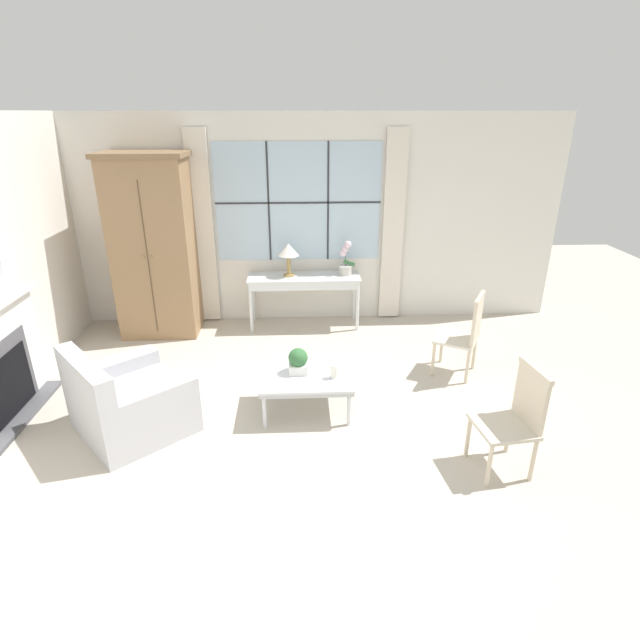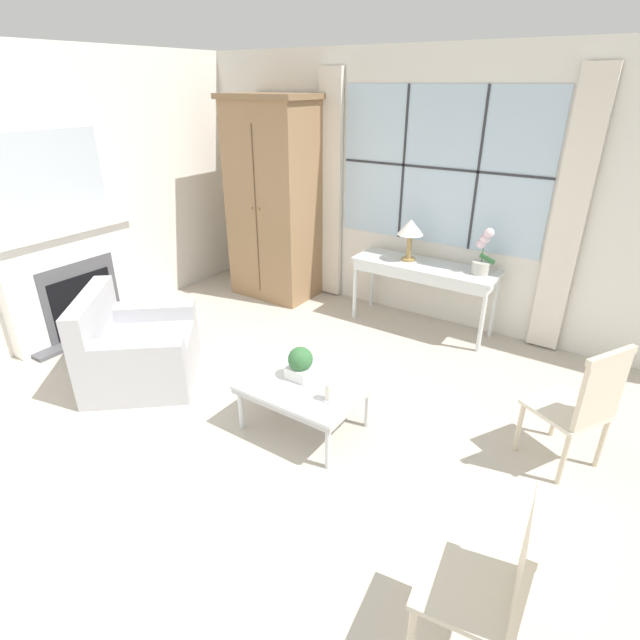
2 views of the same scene
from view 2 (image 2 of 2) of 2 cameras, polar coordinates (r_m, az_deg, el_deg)
name	(u,v)px [view 2 (image 2 of 2)]	position (r m, az deg, el deg)	size (l,w,h in m)	color
ground_plane	(258,463)	(3.73, -7.10, -15.93)	(14.00, 14.00, 0.00)	#BCB2A3
wall_back_windowed	(438,193)	(5.52, 13.34, 13.92)	(7.20, 0.14, 2.80)	silver
wall_left	(54,200)	(5.70, -28.12, 11.97)	(0.06, 7.20, 2.80)	silver
fireplace	(71,272)	(5.75, -26.54, 4.88)	(0.34, 1.50, 2.10)	#515156
armoire	(274,200)	(6.14, -5.27, 13.45)	(1.06, 0.74, 2.35)	#93704C
console_table	(424,272)	(5.41, 11.83, 5.44)	(1.52, 0.48, 0.73)	silver
table_lamp	(411,229)	(5.38, 10.31, 10.16)	(0.27, 0.27, 0.44)	#9E7F47
potted_orchid	(483,256)	(5.20, 18.09, 7.02)	(0.22, 0.18, 0.47)	#BCB7AD
armchair_upholstered	(137,351)	(4.76, -20.15, -3.40)	(1.31, 1.32, 0.83)	#B2B2B7
side_chair_wooden	(583,403)	(3.77, 27.81, -8.39)	(0.60, 0.60, 0.97)	beige
accent_chair_wooden	(494,580)	(2.53, 19.32, -26.23)	(0.49, 0.49, 0.94)	beige
coffee_table	(304,389)	(3.81, -1.84, -7.85)	(0.90, 0.66, 0.40)	silver
potted_plant_small	(300,363)	(3.81, -2.25, -4.95)	(0.19, 0.19, 0.26)	white
pillar_candle	(330,392)	(3.58, 1.10, -8.27)	(0.10, 0.10, 0.15)	silver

